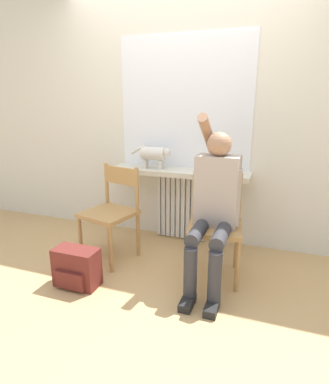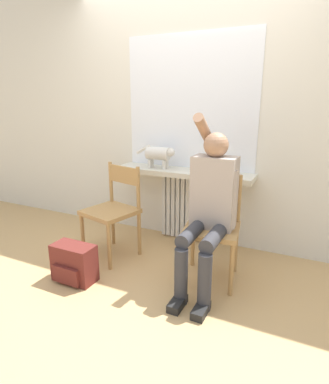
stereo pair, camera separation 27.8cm
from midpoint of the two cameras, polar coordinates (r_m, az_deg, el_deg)
name	(u,v)px [view 2 (the right image)]	position (r m, az deg, el deg)	size (l,w,h in m)	color
ground_plane	(131,292)	(2.64, -2.90, -17.49)	(12.00, 12.00, 0.00)	tan
wall_with_window	(191,111)	(3.33, 7.21, 14.06)	(7.00, 0.06, 2.70)	silver
radiator	(186,206)	(3.44, 6.22, -2.60)	(0.55, 0.08, 0.73)	silver
windowsill	(183,173)	(3.23, 5.78, 3.43)	(1.41, 0.31, 0.05)	beige
window_glass	(190,103)	(3.30, 7.05, 15.42)	(1.36, 0.01, 1.30)	white
chair_left	(113,209)	(3.05, -6.55, -3.08)	(0.52, 0.52, 0.87)	#B2844C
chair_right	(212,226)	(2.69, 11.48, -5.98)	(0.49, 0.49, 0.87)	#B2844C
person	(210,204)	(2.51, 11.27, -2.14)	(0.36, 0.98, 1.37)	#333338
cat	(159,154)	(3.27, 1.45, 6.74)	(0.44, 0.13, 0.24)	silver
backpack	(74,263)	(2.78, -13.02, -12.32)	(0.36, 0.22, 0.32)	maroon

